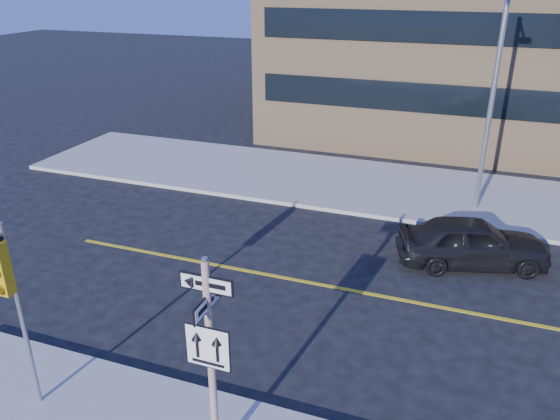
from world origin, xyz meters
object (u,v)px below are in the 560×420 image
at_px(traffic_signal, 6,283).
at_px(sign_pole, 210,353).
at_px(streetlight_a, 495,83).
at_px(parked_car_a, 473,242).

bearing_deg(traffic_signal, sign_pole, 2.11).
bearing_deg(traffic_signal, streetlight_a, 59.20).
height_order(sign_pole, parked_car_a, sign_pole).
bearing_deg(streetlight_a, traffic_signal, -120.80).
relative_size(traffic_signal, parked_car_a, 0.91).
bearing_deg(streetlight_a, parked_car_a, -90.08).
height_order(sign_pole, traffic_signal, sign_pole).
xyz_separation_m(sign_pole, traffic_signal, (-4.00, -0.15, 0.59)).
xyz_separation_m(sign_pole, parked_car_a, (3.99, 9.23, -1.69)).
distance_m(traffic_signal, streetlight_a, 15.72).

